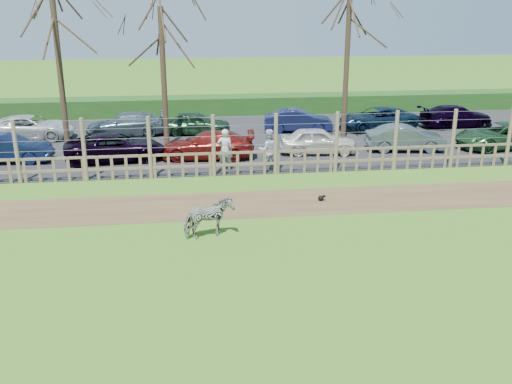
{
  "coord_description": "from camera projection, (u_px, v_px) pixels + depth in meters",
  "views": [
    {
      "loc": [
        -1.1,
        -14.04,
        6.65
      ],
      "look_at": [
        1.0,
        2.5,
        1.1
      ],
      "focal_mm": 40.0,
      "sensor_mm": 36.0,
      "label": 1
    }
  ],
  "objects": [
    {
      "name": "car_5",
      "position": [
        406.0,
        138.0,
        26.6
      ],
      "size": [
        3.77,
        1.72,
        1.2
      ],
      "primitive_type": "imported",
      "rotation": [
        0.0,
        0.0,
        1.44
      ],
      "color": "#4E5D60",
      "rests_on": "asphalt"
    },
    {
      "name": "ground",
      "position": [
        231.0,
        261.0,
        15.44
      ],
      "size": [
        120.0,
        120.0,
        0.0
      ],
      "primitive_type": "plane",
      "color": "#6A9F26",
      "rests_on": "ground"
    },
    {
      "name": "tree_right",
      "position": [
        348.0,
        33.0,
        27.81
      ],
      "size": [
        4.8,
        4.8,
        7.35
      ],
      "color": "#3D2B1E",
      "rests_on": "ground"
    },
    {
      "name": "car_1",
      "position": [
        8.0,
        149.0,
        24.67
      ],
      "size": [
        3.7,
        1.45,
        1.2
      ],
      "primitive_type": "imported",
      "rotation": [
        0.0,
        0.0,
        1.52
      ],
      "color": "#0F1B42",
      "rests_on": "asphalt"
    },
    {
      "name": "visitor_b",
      "position": [
        268.0,
        150.0,
        23.39
      ],
      "size": [
        0.89,
        0.73,
        1.72
      ],
      "primitive_type": "imported",
      "rotation": [
        0.0,
        0.0,
        3.23
      ],
      "color": "silver",
      "rests_on": "asphalt"
    },
    {
      "name": "car_8",
      "position": [
        30.0,
        127.0,
        28.9
      ],
      "size": [
        4.38,
        2.14,
        1.2
      ],
      "primitive_type": "imported",
      "rotation": [
        0.0,
        0.0,
        1.54
      ],
      "color": "silver",
      "rests_on": "asphalt"
    },
    {
      "name": "hedge",
      "position": [
        202.0,
        106.0,
        35.51
      ],
      "size": [
        46.0,
        2.0,
        1.1
      ],
      "primitive_type": "cube",
      "color": "#1E4716",
      "rests_on": "ground"
    },
    {
      "name": "zebra",
      "position": [
        209.0,
        218.0,
        16.8
      ],
      "size": [
        1.59,
        1.11,
        1.23
      ],
      "primitive_type": "imported",
      "rotation": [
        0.0,
        0.0,
        1.91
      ],
      "color": "gray",
      "rests_on": "ground"
    },
    {
      "name": "asphalt",
      "position": [
        207.0,
        139.0,
        29.09
      ],
      "size": [
        44.0,
        13.0,
        0.04
      ],
      "primitive_type": "cube",
      "color": "#232326",
      "rests_on": "ground"
    },
    {
      "name": "car_12",
      "position": [
        377.0,
        119.0,
        31.08
      ],
      "size": [
        4.5,
        2.42,
        1.2
      ],
      "primitive_type": "imported",
      "rotation": [
        0.0,
        0.0,
        4.81
      ],
      "color": "#0F253C",
      "rests_on": "asphalt"
    },
    {
      "name": "crow",
      "position": [
        321.0,
        198.0,
        20.08
      ],
      "size": [
        0.27,
        0.2,
        0.22
      ],
      "color": "black",
      "rests_on": "ground"
    },
    {
      "name": "tree_mid",
      "position": [
        162.0,
        43.0,
        26.38
      ],
      "size": [
        4.8,
        4.8,
        6.83
      ],
      "color": "#3D2B1E",
      "rests_on": "ground"
    },
    {
      "name": "visitor_a",
      "position": [
        225.0,
        150.0,
        23.46
      ],
      "size": [
        0.64,
        0.43,
        1.72
      ],
      "primitive_type": "imported",
      "rotation": [
        0.0,
        0.0,
        3.11
      ],
      "color": "#B5C2B6",
      "rests_on": "asphalt"
    },
    {
      "name": "car_11",
      "position": [
        298.0,
        121.0,
        30.56
      ],
      "size": [
        3.76,
        1.65,
        1.2
      ],
      "primitive_type": "imported",
      "rotation": [
        0.0,
        0.0,
        1.47
      ],
      "color": "#171F4A",
      "rests_on": "asphalt"
    },
    {
      "name": "car_3",
      "position": [
        208.0,
        145.0,
        25.31
      ],
      "size": [
        4.26,
        2.03,
        1.2
      ],
      "primitive_type": "imported",
      "rotation": [
        0.0,
        0.0,
        4.63
      ],
      "color": "maroon",
      "rests_on": "asphalt"
    },
    {
      "name": "car_9",
      "position": [
        126.0,
        124.0,
        29.66
      ],
      "size": [
        4.22,
        1.91,
        1.2
      ],
      "primitive_type": "imported",
      "rotation": [
        0.0,
        0.0,
        4.77
      ],
      "color": "#4C606C",
      "rests_on": "asphalt"
    },
    {
      "name": "fence",
      "position": [
        214.0,
        157.0,
        22.72
      ],
      "size": [
        30.16,
        0.16,
        2.5
      ],
      "color": "brown",
      "rests_on": "ground"
    },
    {
      "name": "car_2",
      "position": [
        115.0,
        147.0,
        24.96
      ],
      "size": [
        4.51,
        2.44,
        1.2
      ],
      "primitive_type": "imported",
      "rotation": [
        0.0,
        0.0,
        1.68
      ],
      "color": "black",
      "rests_on": "asphalt"
    },
    {
      "name": "car_6",
      "position": [
        500.0,
        136.0,
        27.12
      ],
      "size": [
        4.52,
        2.49,
        1.2
      ],
      "primitive_type": "imported",
      "rotation": [
        0.0,
        0.0,
        4.83
      ],
      "color": "#245127",
      "rests_on": "asphalt"
    },
    {
      "name": "car_10",
      "position": [
        196.0,
        123.0,
        29.88
      ],
      "size": [
        3.67,
        1.85,
        1.2
      ],
      "primitive_type": "imported",
      "rotation": [
        0.0,
        0.0,
        1.45
      ],
      "color": "#1E4027",
      "rests_on": "asphalt"
    },
    {
      "name": "tree_left",
      "position": [
        55.0,
        28.0,
        24.66
      ],
      "size": [
        4.8,
        4.8,
        7.88
      ],
      "color": "#3D2B1E",
      "rests_on": "ground"
    },
    {
      "name": "dirt_strip",
      "position": [
        220.0,
        205.0,
        19.68
      ],
      "size": [
        34.0,
        2.8,
        0.01
      ],
      "primitive_type": "cube",
      "color": "brown",
      "rests_on": "ground"
    },
    {
      "name": "car_4",
      "position": [
        318.0,
        141.0,
        26.11
      ],
      "size": [
        3.64,
        1.75,
        1.2
      ],
      "primitive_type": "imported",
      "rotation": [
        0.0,
        0.0,
        1.47
      ],
      "color": "white",
      "rests_on": "asphalt"
    },
    {
      "name": "car_13",
      "position": [
        456.0,
        116.0,
        31.77
      ],
      "size": [
        4.3,
        2.15,
        1.2
      ],
      "primitive_type": "imported",
      "rotation": [
        0.0,
        0.0,
        1.69
      ],
      "color": "black",
      "rests_on": "asphalt"
    }
  ]
}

